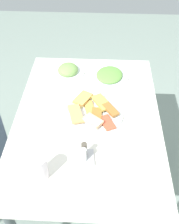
% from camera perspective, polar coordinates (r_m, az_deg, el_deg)
% --- Properties ---
extents(ground_plane, '(6.00, 6.00, 0.00)m').
position_cam_1_polar(ground_plane, '(2.04, -0.33, -16.26)').
color(ground_plane, gray).
extents(dining_table, '(1.11, 0.76, 0.75)m').
position_cam_1_polar(dining_table, '(1.50, -0.42, -3.57)').
color(dining_table, silver).
rests_on(dining_table, ground_plane).
extents(pide_platter, '(0.32, 0.32, 0.04)m').
position_cam_1_polar(pide_platter, '(1.44, 0.54, -0.07)').
color(pide_platter, white).
rests_on(pide_platter, dining_table).
extents(salad_plate_greens, '(0.23, 0.23, 0.04)m').
position_cam_1_polar(salad_plate_greens, '(1.69, 4.20, 7.65)').
color(salad_plate_greens, white).
rests_on(salad_plate_greens, dining_table).
extents(salad_plate_rice, '(0.20, 0.20, 0.07)m').
position_cam_1_polar(salad_plate_rice, '(1.73, -4.52, 8.65)').
color(salad_plate_rice, white).
rests_on(salad_plate_rice, dining_table).
extents(soda_can, '(0.09, 0.09, 0.12)m').
position_cam_1_polar(soda_can, '(1.17, -10.38, -11.43)').
color(soda_can, silver).
rests_on(soda_can, dining_table).
extents(paper_napkin, '(0.20, 0.20, 0.00)m').
position_cam_1_polar(paper_napkin, '(1.30, 11.22, -8.55)').
color(paper_napkin, white).
rests_on(paper_napkin, dining_table).
extents(fork, '(0.16, 0.02, 0.00)m').
position_cam_1_polar(fork, '(1.30, 12.04, -8.45)').
color(fork, silver).
rests_on(fork, paper_napkin).
extents(spoon, '(0.18, 0.03, 0.00)m').
position_cam_1_polar(spoon, '(1.29, 10.45, -8.43)').
color(spoon, silver).
rests_on(spoon, paper_napkin).
extents(condiment_caddy, '(0.10, 0.10, 0.09)m').
position_cam_1_polar(condiment_caddy, '(1.24, -1.39, -8.97)').
color(condiment_caddy, '#B2B2B7').
rests_on(condiment_caddy, dining_table).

